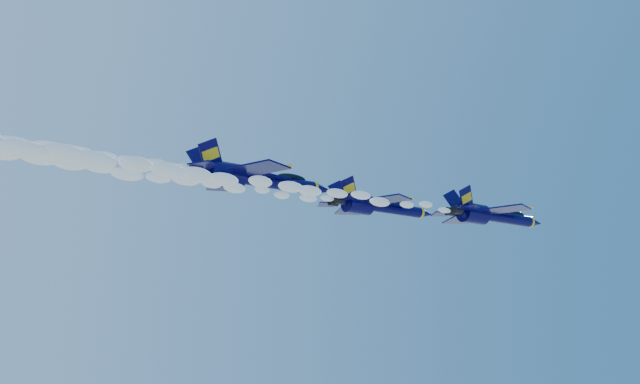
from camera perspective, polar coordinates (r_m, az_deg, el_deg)
jet_lead at (r=84.84m, az=13.59°, el=-1.84°), size 15.15×12.43×5.63m
smoke_trail_jet_lead at (r=65.25m, az=-6.57°, el=1.01°), size 52.63×1.81×1.63m
jet_second at (r=87.21m, az=4.70°, el=-1.13°), size 15.71×12.89×5.84m
smoke_trail_jet_second at (r=72.15m, az=-16.47°, el=1.73°), size 52.63×1.88×1.69m
jet_third at (r=85.57m, az=-5.23°, el=1.09°), size 19.76×16.21×7.34m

